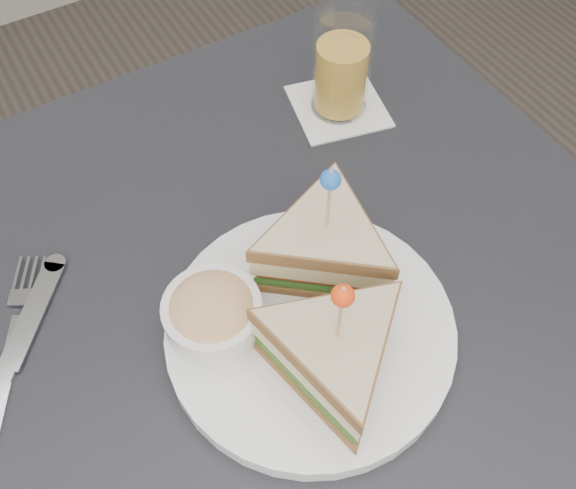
% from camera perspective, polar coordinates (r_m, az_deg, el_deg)
% --- Properties ---
extents(ground_plane, '(3.50, 3.50, 0.00)m').
position_cam_1_polar(ground_plane, '(1.39, -0.16, -19.74)').
color(ground_plane, '#3F3833').
extents(table, '(0.80, 0.80, 0.75)m').
position_cam_1_polar(table, '(0.76, -0.27, -6.31)').
color(table, black).
rests_on(table, ground).
extents(plate_meal, '(0.34, 0.34, 0.17)m').
position_cam_1_polar(plate_meal, '(0.62, 2.32, -5.48)').
color(plate_meal, white).
rests_on(plate_meal, table).
extents(cutlery_fork, '(0.12, 0.19, 0.01)m').
position_cam_1_polar(cutlery_fork, '(0.71, -23.05, -7.27)').
color(cutlery_fork, silver).
rests_on(cutlery_fork, table).
extents(cutlery_knife, '(0.17, 0.19, 0.01)m').
position_cam_1_polar(cutlery_knife, '(0.70, -23.33, -9.48)').
color(cutlery_knife, white).
rests_on(cutlery_knife, table).
extents(drink_set, '(0.14, 0.14, 0.15)m').
position_cam_1_polar(drink_set, '(0.82, 4.78, 15.39)').
color(drink_set, white).
rests_on(drink_set, table).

